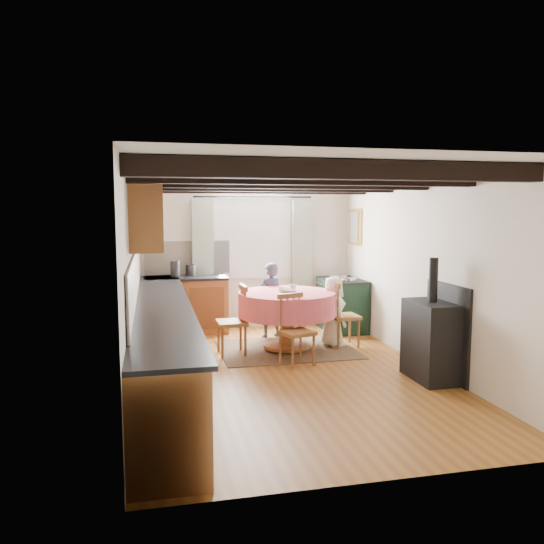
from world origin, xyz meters
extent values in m
cube|color=#936322|center=(0.00, 0.00, 0.00)|extent=(3.60, 5.50, 0.00)
cube|color=white|center=(0.00, 0.00, 2.40)|extent=(3.60, 5.50, 0.00)
cube|color=silver|center=(0.00, 2.75, 1.20)|extent=(3.60, 0.00, 2.40)
cube|color=silver|center=(0.00, -2.75, 1.20)|extent=(3.60, 0.00, 2.40)
cube|color=silver|center=(-1.80, 0.00, 1.20)|extent=(0.00, 5.50, 2.40)
cube|color=silver|center=(1.80, 0.00, 1.20)|extent=(0.00, 5.50, 2.40)
cube|color=black|center=(0.00, -2.00, 2.31)|extent=(3.60, 0.16, 0.16)
cube|color=black|center=(0.00, -1.00, 2.31)|extent=(3.60, 0.16, 0.16)
cube|color=black|center=(0.00, 0.00, 2.31)|extent=(3.60, 0.16, 0.16)
cube|color=black|center=(0.00, 1.00, 2.31)|extent=(3.60, 0.16, 0.16)
cube|color=black|center=(0.00, 2.00, 2.31)|extent=(3.60, 0.16, 0.16)
cube|color=beige|center=(-1.78, 0.30, 1.20)|extent=(0.02, 4.50, 0.55)
cube|color=beige|center=(-1.00, 2.73, 1.20)|extent=(1.40, 0.02, 0.55)
cube|color=brown|center=(-1.50, 0.00, 0.44)|extent=(0.60, 5.30, 0.88)
cube|color=brown|center=(-1.05, 2.45, 0.44)|extent=(1.30, 0.60, 0.88)
cube|color=black|center=(-1.48, 0.00, 0.90)|extent=(0.64, 5.30, 0.04)
cube|color=black|center=(-1.05, 2.43, 0.90)|extent=(1.30, 0.64, 0.04)
cube|color=brown|center=(-1.63, 1.20, 1.95)|extent=(0.34, 1.80, 0.90)
cube|color=brown|center=(-1.63, -0.30, 1.90)|extent=(0.34, 0.90, 0.70)
cube|color=white|center=(0.10, 2.73, 1.60)|extent=(1.34, 0.03, 1.54)
cube|color=white|center=(0.10, 2.74, 1.60)|extent=(1.20, 0.01, 1.40)
cube|color=#ACB1A2|center=(-0.75, 2.65, 1.10)|extent=(0.35, 0.10, 2.10)
cube|color=#ACB1A2|center=(0.95, 2.65, 1.10)|extent=(0.35, 0.10, 2.10)
cylinder|color=black|center=(0.10, 2.65, 2.20)|extent=(2.00, 0.03, 0.03)
cube|color=gold|center=(1.77, 2.30, 1.70)|extent=(0.04, 0.50, 0.60)
cylinder|color=silver|center=(1.05, 2.72, 1.70)|extent=(0.30, 0.02, 0.30)
cube|color=#412D1E|center=(0.27, 1.04, 0.01)|extent=(1.90, 1.48, 0.01)
imported|color=#3D4257|center=(0.21, 1.83, 0.59)|extent=(0.50, 0.40, 1.17)
imported|color=beige|center=(0.98, 1.08, 0.51)|extent=(0.41, 0.55, 1.03)
imported|color=silver|center=(0.29, 0.97, 0.85)|extent=(0.23, 0.23, 0.05)
imported|color=silver|center=(0.23, 1.04, 0.86)|extent=(0.22, 0.22, 0.06)
imported|color=silver|center=(0.37, 1.10, 0.88)|extent=(0.12, 0.12, 0.10)
cylinder|color=#262628|center=(-1.22, 2.42, 1.05)|extent=(0.15, 0.15, 0.26)
cylinder|color=#262628|center=(-0.97, 2.49, 1.01)|extent=(0.16, 0.16, 0.18)
camera|label=1|loc=(-1.59, -6.22, 1.98)|focal=35.51mm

